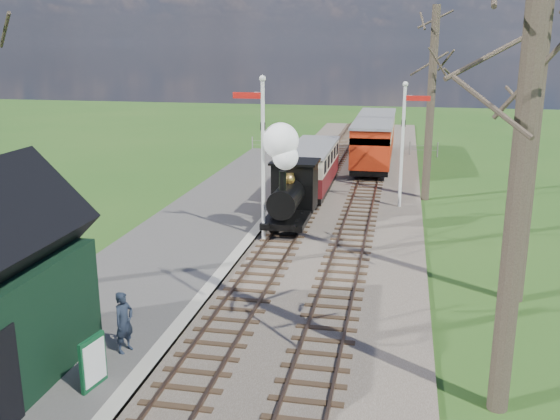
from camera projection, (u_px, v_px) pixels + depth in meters
The scene contains 16 objects.
distant_hills at pixel (372, 250), 73.38m from camera, with size 114.40×48.00×22.02m.
ballast_bed at pixel (334, 204), 29.04m from camera, with size 8.00×60.00×0.10m, color brown.
track_near at pixel (306, 202), 29.27m from camera, with size 1.60×60.00×0.15m.
track_far at pixel (362, 205), 28.78m from camera, with size 1.60×60.00×0.15m.
platform at pixel (175, 251), 22.35m from camera, with size 5.00×44.00×0.20m, color #474442.
coping_strip at pixel (237, 255), 21.91m from camera, with size 0.40×44.00×0.21m, color #B2AD9E.
semaphore_near at pixel (261, 148), 22.82m from camera, with size 1.22×0.24×6.22m.
semaphore_far at pixel (404, 136), 27.61m from camera, with size 1.22×0.24×5.72m.
bare_trees at pixel (289, 126), 16.42m from camera, with size 15.51×22.39×12.00m.
fence_line at pixel (342, 146), 42.36m from camera, with size 12.60×0.08×1.00m.
locomotive at pixel (289, 182), 24.66m from camera, with size 1.73×4.03×4.32m.
coach at pixel (312, 167), 30.54m from camera, with size 2.01×6.91×2.12m.
red_carriage_a at pixel (372, 146), 35.65m from camera, with size 2.28×5.63×2.39m.
red_carriage_b at pixel (377, 133), 40.86m from camera, with size 2.28×5.63×2.39m.
sign_board at pixel (93, 362), 13.22m from camera, with size 0.24×0.78×1.15m.
person at pixel (124, 322), 14.72m from camera, with size 0.55×0.36×1.50m, color #1B2332.
Camera 1 is at (4.30, -6.06, 7.32)m, focal length 40.00 mm.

